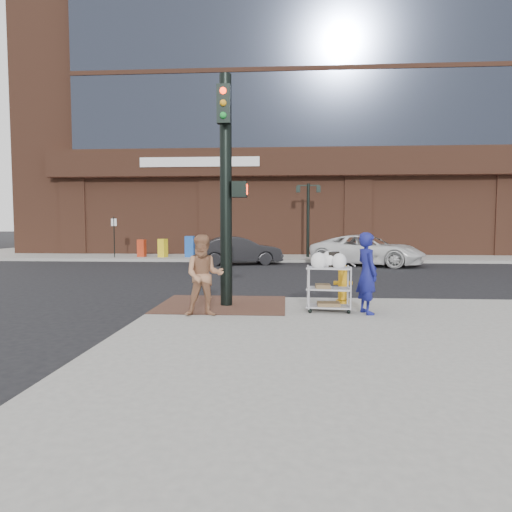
# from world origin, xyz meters

# --- Properties ---
(ground) EXTENTS (220.00, 220.00, 0.00)m
(ground) POSITION_xyz_m (0.00, 0.00, 0.00)
(ground) COLOR black
(ground) RESTS_ON ground
(sidewalk_far) EXTENTS (65.00, 36.00, 0.15)m
(sidewalk_far) POSITION_xyz_m (12.50, 32.00, 0.07)
(sidewalk_far) COLOR gray
(sidewalk_far) RESTS_ON ground
(brick_curb_ramp) EXTENTS (2.80, 2.40, 0.01)m
(brick_curb_ramp) POSITION_xyz_m (-0.60, 0.90, 0.16)
(brick_curb_ramp) COLOR brown
(brick_curb_ramp) RESTS_ON sidewalk_near
(bank_building) EXTENTS (42.00, 26.00, 28.00)m
(bank_building) POSITION_xyz_m (5.00, 31.00, 14.15)
(bank_building) COLOR brown
(bank_building) RESTS_ON sidewalk_far
(lamp_post) EXTENTS (1.32, 0.22, 4.00)m
(lamp_post) POSITION_xyz_m (2.00, 16.00, 2.62)
(lamp_post) COLOR black
(lamp_post) RESTS_ON sidewalk_far
(parking_sign) EXTENTS (0.05, 0.05, 2.20)m
(parking_sign) POSITION_xyz_m (-8.50, 15.00, 1.25)
(parking_sign) COLOR black
(parking_sign) RESTS_ON sidewalk_far
(traffic_signal_pole) EXTENTS (0.61, 0.51, 5.00)m
(traffic_signal_pole) POSITION_xyz_m (-0.48, 0.77, 2.83)
(traffic_signal_pole) COLOR black
(traffic_signal_pole) RESTS_ON sidewalk_near
(woman_blue) EXTENTS (0.55, 0.68, 1.64)m
(woman_blue) POSITION_xyz_m (2.44, 0.07, 0.97)
(woman_blue) COLOR navy
(woman_blue) RESTS_ON sidewalk_near
(pedestrian_tan) EXTENTS (0.86, 0.71, 1.59)m
(pedestrian_tan) POSITION_xyz_m (-0.78, -0.37, 0.95)
(pedestrian_tan) COLOR #A56F4D
(pedestrian_tan) RESTS_ON sidewalk_near
(sedan_dark) EXTENTS (4.35, 2.49, 1.36)m
(sedan_dark) POSITION_xyz_m (-1.47, 12.67, 0.68)
(sedan_dark) COLOR black
(sedan_dark) RESTS_ON ground
(minivan_white) EXTENTS (5.73, 4.33, 1.45)m
(minivan_white) POSITION_xyz_m (4.63, 12.59, 0.72)
(minivan_white) COLOR white
(minivan_white) RESTS_ON ground
(utility_cart) EXTENTS (0.95, 0.60, 1.24)m
(utility_cart) POSITION_xyz_m (1.69, 0.22, 0.71)
(utility_cart) COLOR #AAAAB0
(utility_cart) RESTS_ON sidewalk_near
(fire_hydrant) EXTENTS (0.42, 0.29, 0.89)m
(fire_hydrant) POSITION_xyz_m (2.10, 1.19, 0.60)
(fire_hydrant) COLOR orange
(fire_hydrant) RESTS_ON sidewalk_near
(newsbox_red) EXTENTS (0.44, 0.40, 0.95)m
(newsbox_red) POSITION_xyz_m (-7.14, 15.49, 0.63)
(newsbox_red) COLOR #B33014
(newsbox_red) RESTS_ON sidewalk_far
(newsbox_yellow) EXTENTS (0.53, 0.50, 0.99)m
(newsbox_yellow) POSITION_xyz_m (-5.91, 15.29, 0.65)
(newsbox_yellow) COLOR yellow
(newsbox_yellow) RESTS_ON sidewalk_far
(newsbox_blue) EXTENTS (0.48, 0.44, 1.15)m
(newsbox_blue) POSITION_xyz_m (-4.47, 15.54, 0.72)
(newsbox_blue) COLOR #1B50B1
(newsbox_blue) RESTS_ON sidewalk_far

